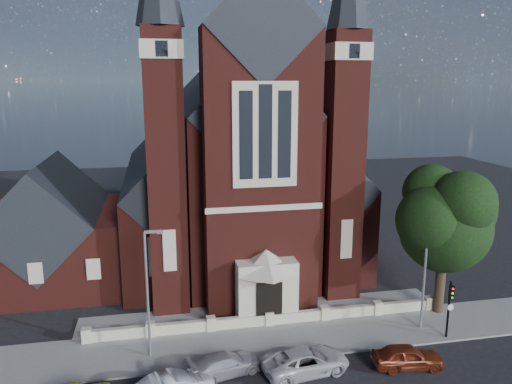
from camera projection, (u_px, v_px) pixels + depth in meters
ground at (247, 279)px, 42.52m from camera, size 120.00×120.00×0.00m
pavement_strip at (276, 340)px, 32.48m from camera, size 60.00×5.00×0.12m
forecourt_paving at (263, 313)px, 36.30m from camera, size 26.00×3.00×0.14m
forecourt_wall at (269, 326)px, 34.39m from camera, size 24.00×0.40×0.90m
church at (232, 169)px, 48.33m from camera, size 20.01×34.90×29.20m
parish_hall at (51, 235)px, 41.42m from camera, size 12.00×12.20×10.24m
street_tree at (449, 222)px, 34.55m from camera, size 6.40×6.60×10.70m
street_lamp_left at (149, 287)px, 29.46m from camera, size 1.16×0.22×8.09m
street_lamp_right at (426, 265)px, 32.95m from camera, size 1.16×0.22×8.09m
traffic_signal at (450, 302)px, 32.06m from camera, size 0.28×0.42×4.00m
car_silver_b at (225, 364)px, 28.59m from camera, size 4.69×2.87×1.27m
car_white_suv at (306, 361)px, 28.75m from camera, size 5.45×3.16×1.43m
car_dark_red at (407, 357)px, 29.24m from camera, size 4.30×2.16×1.40m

